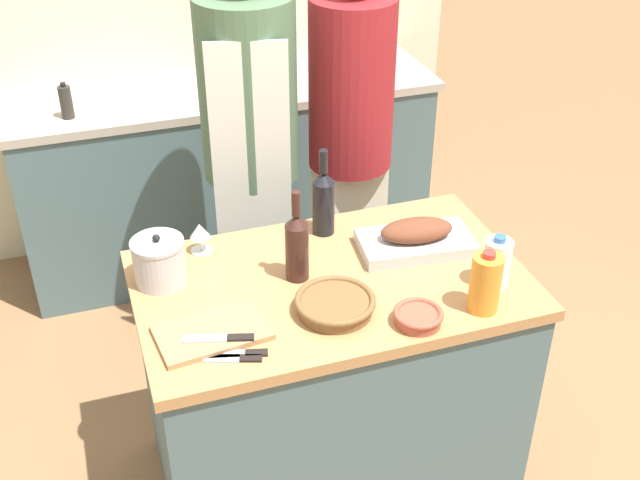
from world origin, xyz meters
The scene contains 21 objects.
ground_plane centered at (0.00, 0.00, 0.00)m, with size 12.00×12.00×0.00m, color #8E6642.
kitchen_island centered at (0.00, 0.00, 0.45)m, with size 1.24×0.75×0.90m.
back_counter centered at (0.00, 1.59, 0.47)m, with size 2.05×0.60×0.93m.
roasting_pan centered at (0.33, 0.08, 0.94)m, with size 0.40×0.24×0.11m.
wicker_basket centered at (-0.04, -0.16, 0.93)m, with size 0.24×0.24×0.05m.
cutting_board centered at (-0.42, -0.15, 0.91)m, with size 0.34×0.23×0.02m.
stock_pot centered at (-0.51, 0.16, 0.97)m, with size 0.17×0.17×0.17m.
mixing_bowl centered at (0.17, -0.29, 0.92)m, with size 0.15×0.15×0.04m.
juice_jug centered at (0.38, -0.29, 0.99)m, with size 0.09×0.09×0.20m.
milk_jug centered at (0.48, -0.18, 0.98)m, with size 0.09×0.09×0.18m.
wine_bottle_green centered at (0.07, 0.28, 1.02)m, with size 0.08×0.08×0.31m.
wine_bottle_dark centered at (-0.10, 0.05, 1.02)m, with size 0.07×0.07×0.31m.
wine_glass_left centered at (-0.36, 0.29, 0.97)m, with size 0.07×0.07×0.11m.
knife_chef centered at (-0.40, -0.20, 0.92)m, with size 0.20×0.08×0.01m.
knife_paring centered at (-0.38, -0.28, 0.90)m, with size 0.16×0.08×0.01m.
knife_bread centered at (-0.36, -0.26, 0.90)m, with size 0.17×0.07×0.01m.
stand_mixer centered at (0.13, 1.63, 1.07)m, with size 0.18×0.14×0.32m.
condiment_bottle_tall centered at (0.56, 1.44, 1.01)m, with size 0.06×0.06×0.17m.
condiment_bottle_short centered at (-0.71, 1.45, 1.01)m, with size 0.05×0.05×0.16m.
person_cook_aproned centered at (-0.04, 0.85, 0.98)m, with size 0.38×0.41×1.78m.
person_cook_guest centered at (0.38, 0.86, 0.96)m, with size 0.34×0.34×1.73m.
Camera 1 is at (-0.69, -1.95, 2.38)m, focal length 45.00 mm.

